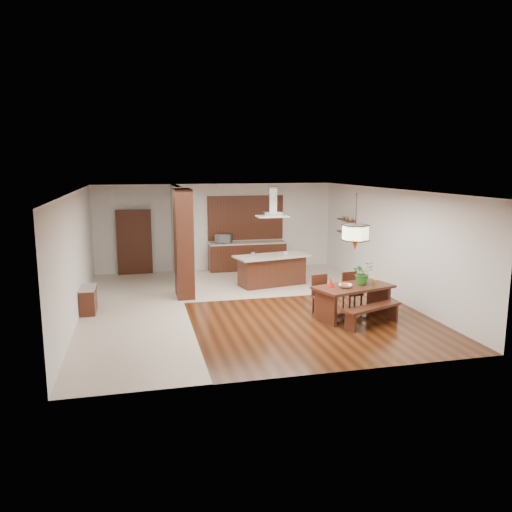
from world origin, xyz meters
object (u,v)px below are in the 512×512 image
object	(u,v)px
fruit_bowl	(345,286)
microwave	(224,239)
dining_bench	(372,316)
dining_chair_right	(352,291)
hallway_console	(88,300)
pendant_lantern	(356,222)
foliage_plant	(362,273)
range_hood	(272,202)
dining_chair_left	(323,295)
dining_table	(353,294)
island_cup	(286,253)
kitchen_island	(272,270)

from	to	relation	value
fruit_bowl	microwave	xyz separation A→B (m)	(-1.77, 5.98, 0.30)
dining_bench	dining_chair_right	size ratio (longest dim) A/B	1.74
dining_chair_right	hallway_console	bearing A→B (deg)	163.95
pendant_lantern	foliage_plant	distance (m)	1.25
dining_chair_right	range_hood	xyz separation A→B (m)	(-1.28, 2.85, 2.02)
dining_chair_left	fruit_bowl	xyz separation A→B (m)	(0.33, -0.53, 0.33)
fruit_bowl	microwave	bearing A→B (deg)	106.51
hallway_console	pendant_lantern	world-z (taller)	pendant_lantern
dining_bench	fruit_bowl	distance (m)	0.89
hallway_console	fruit_bowl	size ratio (longest dim) A/B	2.85
hallway_console	dining_table	xyz separation A→B (m)	(6.04, -1.85, 0.24)
foliage_plant	hallway_console	bearing A→B (deg)	164.47
pendant_lantern	foliage_plant	size ratio (longest dim) A/B	2.41
dining_table	dining_chair_right	size ratio (longest dim) A/B	2.23
pendant_lantern	island_cup	xyz separation A→B (m)	(-0.61, 3.40, -1.29)
dining_table	dining_chair_right	xyz separation A→B (m)	(0.28, 0.66, -0.11)
dining_bench	fruit_bowl	xyz separation A→B (m)	(-0.44, 0.52, 0.58)
dining_chair_right	pendant_lantern	bearing A→B (deg)	-118.73
dining_table	foliage_plant	xyz separation A→B (m)	(0.26, 0.10, 0.47)
island_cup	dining_chair_left	bearing A→B (deg)	-89.62
pendant_lantern	microwave	world-z (taller)	pendant_lantern
dining_chair_right	range_hood	distance (m)	3.72
range_hood	dining_table	bearing A→B (deg)	-74.09
kitchen_island	island_cup	bearing A→B (deg)	-26.36
dining_bench	microwave	world-z (taller)	microwave
dining_chair_right	kitchen_island	world-z (taller)	kitchen_island
dining_bench	kitchen_island	size ratio (longest dim) A/B	0.66
pendant_lantern	island_cup	size ratio (longest dim) A/B	10.56
foliage_plant	fruit_bowl	size ratio (longest dim) A/B	1.76
dining_chair_right	foliage_plant	xyz separation A→B (m)	(-0.02, -0.56, 0.58)
kitchen_island	island_cup	size ratio (longest dim) A/B	18.96
dining_bench	dining_chair_left	world-z (taller)	dining_chair_left
hallway_console	dining_chair_left	bearing A→B (deg)	-14.80
dining_chair_left	dining_chair_right	distance (m)	0.91
dining_chair_right	microwave	xyz separation A→B (m)	(-2.31, 5.21, 0.65)
hallway_console	range_hood	world-z (taller)	range_hood
hallway_console	island_cup	distance (m)	5.68
dining_table	dining_chair_left	bearing A→B (deg)	145.25
dining_chair_left	foliage_plant	bearing A→B (deg)	-26.94
dining_chair_left	hallway_console	bearing A→B (deg)	158.34
hallway_console	dining_bench	world-z (taller)	hallway_console
hallway_console	pendant_lantern	bearing A→B (deg)	-17.03
dining_bench	fruit_bowl	size ratio (longest dim) A/B	5.06
dining_chair_right	microwave	world-z (taller)	microwave
dining_table	dining_chair_right	world-z (taller)	dining_chair_right
dining_chair_left	range_hood	xyz separation A→B (m)	(-0.41, 3.10, 2.00)
pendant_lantern	dining_bench	bearing A→B (deg)	-74.04
fruit_bowl	dining_table	bearing A→B (deg)	24.39
pendant_lantern	kitchen_island	bearing A→B (deg)	105.93
range_hood	fruit_bowl	bearing A→B (deg)	-78.40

